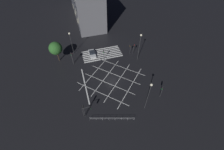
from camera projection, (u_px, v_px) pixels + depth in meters
ground_plane at (112, 79)px, 41.96m from camera, size 200.00×200.00×0.00m
road_markings at (104, 61)px, 47.06m from camera, size 19.15×24.20×0.01m
traffic_light_se_main at (72, 57)px, 44.08m from camera, size 0.39×0.36×4.09m
traffic_light_median_south at (104, 53)px, 45.77m from camera, size 0.36×0.39×3.67m
traffic_light_sw_cross at (134, 47)px, 47.51m from camera, size 0.36×0.39×3.91m
traffic_light_sw_main at (130, 47)px, 47.76m from camera, size 0.39×0.36×3.65m
traffic_light_ne_cross at (83, 108)px, 31.95m from camera, size 0.36×0.39×4.45m
traffic_light_nw_main at (162, 90)px, 35.66m from camera, size 0.39×0.36×4.12m
traffic_light_se_cross at (71, 56)px, 44.22m from camera, size 0.36×0.39×4.27m
traffic_light_ne_main at (87, 109)px, 32.48m from camera, size 1.90×0.36×3.50m
street_lamp_east at (149, 92)px, 31.00m from camera, size 0.55×0.55×8.86m
street_lamp_west at (70, 38)px, 45.45m from camera, size 0.62×0.62×7.74m
street_lamp_far at (140, 41)px, 42.67m from camera, size 0.61×0.61×9.12m
street_tree_near at (56, 48)px, 43.98m from camera, size 3.87×3.87×6.61m
waiting_car at (92, 54)px, 48.79m from camera, size 1.89×4.24×1.28m
pedestrian_railing at (112, 119)px, 33.04m from camera, size 9.47×2.85×1.05m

